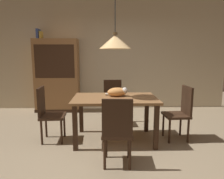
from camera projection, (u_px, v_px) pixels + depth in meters
ground at (111, 149)px, 3.28m from camera, size 10.00×10.00×0.00m
back_wall at (109, 55)px, 5.65m from camera, size 6.40×0.10×2.90m
dining_table at (115, 103)px, 3.52m from camera, size 1.40×0.90×0.75m
chair_left_side at (48, 112)px, 3.51m from camera, size 0.42×0.42×0.93m
chair_far_back at (113, 100)px, 4.41m from camera, size 0.42×0.42×0.93m
chair_near_front at (117, 129)px, 2.67m from camera, size 0.42×0.42×0.93m
chair_right_side at (181, 111)px, 3.58m from camera, size 0.42×0.42×0.93m
cat_sleeping at (118, 92)px, 3.58m from camera, size 0.40×0.28×0.16m
pendant_lamp at (115, 42)px, 3.35m from camera, size 0.52×0.52×1.30m
hutch_bookcase at (57, 77)px, 5.38m from camera, size 1.12×0.45×1.85m
book_blue_wide at (38, 34)px, 5.19m from camera, size 0.06×0.24×0.24m
book_yellow_short at (41, 35)px, 5.20m from camera, size 0.04×0.20×0.18m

